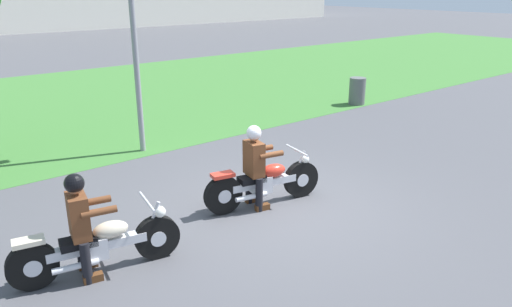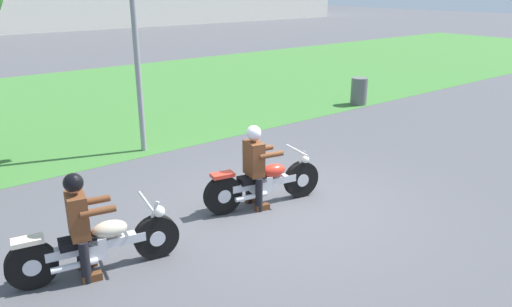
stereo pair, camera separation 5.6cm
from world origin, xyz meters
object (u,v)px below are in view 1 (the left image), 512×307
Objects in this scene: rider_lead at (255,160)px; streetlight_pole at (137,0)px; motorcycle_follow at (98,246)px; trash_can at (357,91)px; rider_follow at (80,218)px; motorcycle_lead at (264,183)px.

streetlight_pole reaches higher than rider_lead.
streetlight_pole reaches higher than motorcycle_follow.
motorcycle_follow is at bearing -124.18° from streetlight_pole.
trash_can is (7.03, -0.07, -2.78)m from streetlight_pole.
motorcycle_follow is 0.46m from rider_follow.
rider_lead is 0.66× the size of motorcycle_follow.
rider_lead is (-0.16, 0.04, 0.43)m from motorcycle_lead.
motorcycle_lead is 0.98× the size of motorcycle_follow.
motorcycle_lead is 3.13m from rider_follow.
rider_lead is 1.01× the size of rider_follow.
motorcycle_follow is at bearing -163.94° from motorcycle_lead.
rider_lead is at bearing 179.16° from motorcycle_lead.
trash_can is at bearing 33.09° from rider_follow.
rider_lead is at bearing 17.06° from motorcycle_follow.
streetlight_pole is (0.02, 3.82, 2.38)m from rider_lead.
rider_lead is at bearing -151.95° from trash_can.
rider_lead is 4.50m from streetlight_pole.
trash_can is at bearing -0.55° from streetlight_pole.
motorcycle_follow is at bearing -162.94° from rider_lead.
motorcycle_lead is 2.55× the size of trash_can.
trash_can is at bearing 33.60° from motorcycle_follow.
motorcycle_follow reaches higher than trash_can.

